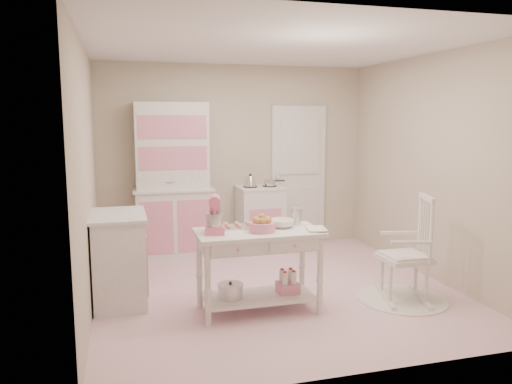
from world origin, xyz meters
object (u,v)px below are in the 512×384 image
(hutch, at_px, (173,180))
(base_cabinet, at_px, (119,258))
(rocking_chair, at_px, (405,248))
(stove, at_px, (260,219))
(bread_basket, at_px, (262,227))
(work_table, at_px, (259,271))
(stand_mixer, at_px, (215,215))

(hutch, height_order, base_cabinet, hutch)
(hutch, xyz_separation_m, base_cabinet, (-0.72, -1.59, -0.58))
(base_cabinet, bearing_deg, rocking_chair, -14.17)
(stove, xyz_separation_m, bread_basket, (-0.60, -2.18, 0.39))
(stove, xyz_separation_m, work_table, (-0.62, -2.13, -0.06))
(hutch, xyz_separation_m, stand_mixer, (0.16, -2.16, -0.07))
(hutch, height_order, work_table, hutch)
(base_cabinet, bearing_deg, work_table, -24.74)
(stove, bearing_deg, hutch, 177.61)
(hutch, xyz_separation_m, rocking_chair, (2.10, -2.30, -0.49))
(hutch, distance_m, base_cabinet, 1.84)
(hutch, xyz_separation_m, bread_basket, (0.60, -2.23, -0.19))
(stove, height_order, bread_basket, stove)
(base_cabinet, distance_m, work_table, 1.43)
(work_table, distance_m, stand_mixer, 0.71)
(hutch, distance_m, stand_mixer, 2.17)
(stove, distance_m, stand_mixer, 2.41)
(hutch, height_order, stove, hutch)
(hutch, relative_size, base_cabinet, 2.26)
(stand_mixer, xyz_separation_m, bread_basket, (0.44, -0.07, -0.12))
(base_cabinet, height_order, bread_basket, base_cabinet)
(rocking_chair, bearing_deg, work_table, -168.54)
(rocking_chair, bearing_deg, stove, 127.57)
(stand_mixer, bearing_deg, stove, 75.44)
(work_table, relative_size, stand_mixer, 3.53)
(work_table, xyz_separation_m, bread_basket, (0.02, -0.05, 0.45))
(work_table, bearing_deg, rocking_chair, -4.29)
(base_cabinet, distance_m, stand_mixer, 1.17)
(stove, distance_m, work_table, 2.22)
(work_table, relative_size, bread_basket, 4.80)
(rocking_chair, bearing_deg, bread_basket, -166.70)
(hutch, bearing_deg, stand_mixer, -85.84)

